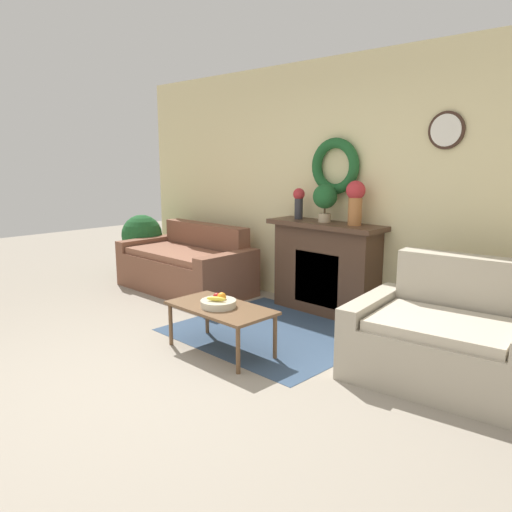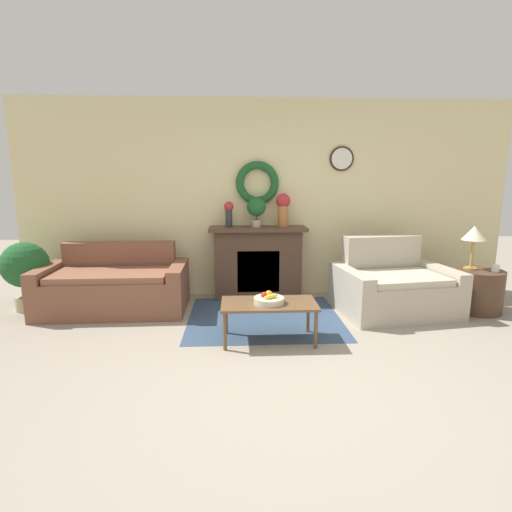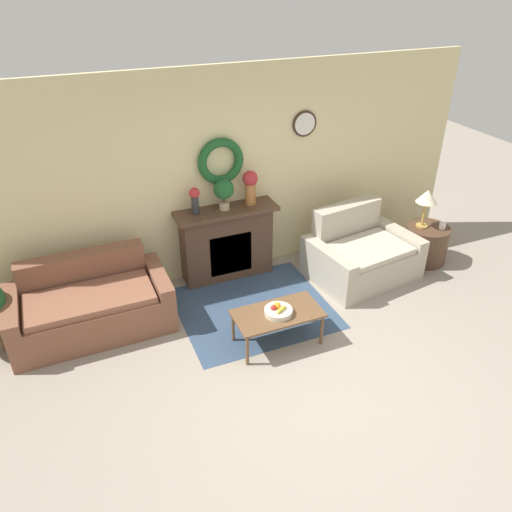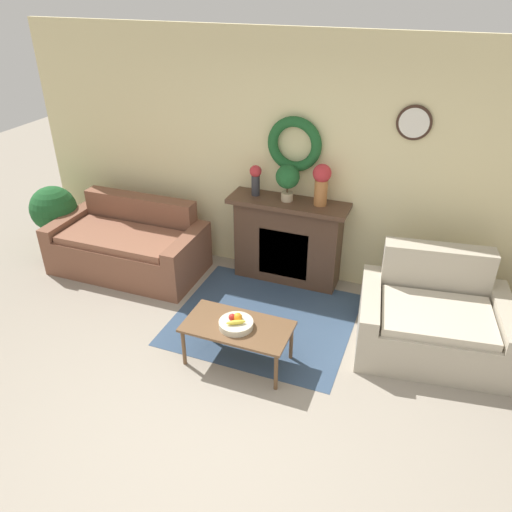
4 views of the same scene
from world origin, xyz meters
name	(u,v)px [view 2 (image 2 of 4)]	position (x,y,z in m)	size (l,w,h in m)	color
ground_plane	(288,383)	(0.00, 0.00, 0.00)	(16.00, 16.00, 0.00)	gray
floor_rug	(264,317)	(-0.09, 1.56, 0.00)	(1.80, 1.61, 0.01)	#334760
wall_back	(266,199)	(0.00, 2.62, 1.36)	(6.80, 0.17, 2.70)	beige
fireplace	(258,262)	(-0.12, 2.41, 0.50)	(1.32, 0.41, 0.99)	#4C3323
couch_left	(115,287)	(-1.95, 1.95, 0.30)	(1.78, 0.93, 0.82)	brown
loveseat_right	(393,287)	(1.53, 1.74, 0.31)	(1.48, 1.18, 0.91)	#B2A893
coffee_table	(269,306)	(-0.09, 0.88, 0.37)	(0.97, 0.51, 0.41)	brown
fruit_bowl	(269,299)	(-0.09, 0.86, 0.45)	(0.31, 0.31, 0.12)	beige
side_table_by_loveseat	(477,290)	(2.59, 1.70, 0.26)	(0.60, 0.60, 0.53)	#4C3323
table_lamp	(474,235)	(2.52, 1.76, 0.96)	(0.28, 0.28, 0.54)	#B28E42
mug	(495,268)	(2.73, 1.59, 0.57)	(0.09, 0.09, 0.09)	silver
vase_on_mantel_left	(229,212)	(-0.51, 2.42, 1.19)	(0.13, 0.13, 0.34)	#2D2D33
vase_on_mantel_right	(283,207)	(0.22, 2.42, 1.26)	(0.19, 0.19, 0.45)	#AD6B38
potted_plant_on_mantel	(256,208)	(-0.14, 2.40, 1.25)	(0.26, 0.26, 0.40)	tan
potted_plant_floor_by_couch	(25,268)	(-3.05, 2.01, 0.54)	(0.57, 0.57, 0.87)	tan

